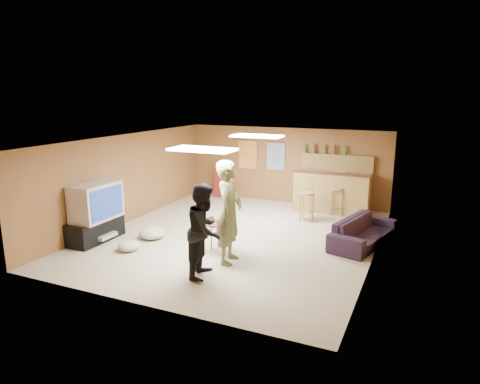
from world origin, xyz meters
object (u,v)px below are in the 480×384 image
at_px(person_black, 205,230).
at_px(sofa, 364,232).
at_px(bar_counter, 332,192).
at_px(tray_table, 217,239).
at_px(tv_body, 96,201).
at_px(person_olive, 229,212).

bearing_deg(person_black, sofa, -49.60).
height_order(bar_counter, tray_table, bar_counter).
height_order(tv_body, tray_table, tv_body).
xyz_separation_m(person_olive, sofa, (2.22, 2.03, -0.70)).
distance_m(tv_body, bar_counter, 6.09).
relative_size(tv_body, sofa, 0.56).
bearing_deg(person_black, person_olive, -18.64).
distance_m(tv_body, tray_table, 2.82).
bearing_deg(person_black, tray_table, 6.31).
height_order(tv_body, bar_counter, tv_body).
xyz_separation_m(bar_counter, person_olive, (-1.02, -4.33, 0.44)).
xyz_separation_m(tv_body, person_black, (3.01, -0.62, -0.06)).
bearing_deg(tv_body, bar_counter, 47.00).
distance_m(bar_counter, person_black, 5.20).
bearing_deg(bar_counter, person_black, -102.68).
bearing_deg(bar_counter, person_olive, -103.26).
xyz_separation_m(sofa, tray_table, (-2.62, -1.79, 0.04)).
height_order(person_black, sofa, person_black).
bearing_deg(sofa, person_olive, 147.48).
height_order(sofa, tray_table, tray_table).
height_order(tv_body, person_olive, person_olive).
bearing_deg(sofa, person_black, 154.83).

